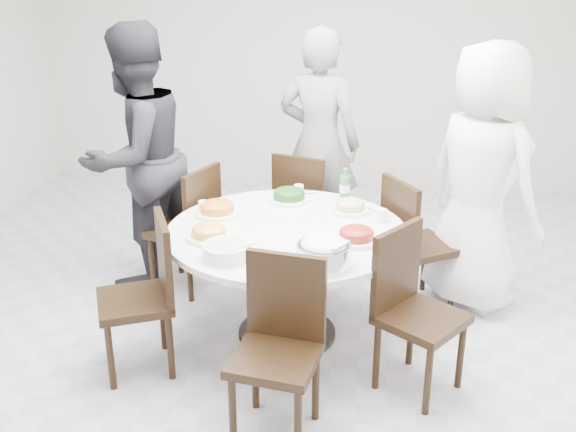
# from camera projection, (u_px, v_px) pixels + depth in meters

# --- Properties ---
(floor) EXTENTS (6.00, 6.00, 0.01)m
(floor) POSITION_uv_depth(u_px,v_px,m) (287.00, 322.00, 4.59)
(floor) COLOR #B2B2B7
(floor) RESTS_ON ground
(wall_back) EXTENTS (6.00, 0.01, 2.80)m
(wall_back) POSITION_uv_depth(u_px,v_px,m) (326.00, 52.00, 6.84)
(wall_back) COLOR beige
(wall_back) RESTS_ON ground
(dining_table) EXTENTS (1.50, 1.50, 0.75)m
(dining_table) POSITION_uv_depth(u_px,v_px,m) (287.00, 283.00, 4.31)
(dining_table) COLOR silver
(dining_table) RESTS_ON floor
(chair_ne) EXTENTS (0.58, 0.58, 0.95)m
(chair_ne) POSITION_uv_depth(u_px,v_px,m) (421.00, 243.00, 4.65)
(chair_ne) COLOR black
(chair_ne) RESTS_ON floor
(chair_n) EXTENTS (0.53, 0.53, 0.95)m
(chair_n) POSITION_uv_depth(u_px,v_px,m) (308.00, 209.00, 5.27)
(chair_n) COLOR black
(chair_n) RESTS_ON floor
(chair_nw) EXTENTS (0.54, 0.54, 0.95)m
(chair_nw) POSITION_uv_depth(u_px,v_px,m) (183.00, 228.00, 4.91)
(chair_nw) COLOR black
(chair_nw) RESTS_ON floor
(chair_sw) EXTENTS (0.56, 0.56, 0.95)m
(chair_sw) POSITION_uv_depth(u_px,v_px,m) (134.00, 298.00, 3.92)
(chair_sw) COLOR black
(chair_sw) RESTS_ON floor
(chair_s) EXTENTS (0.48, 0.48, 0.95)m
(chair_s) POSITION_uv_depth(u_px,v_px,m) (275.00, 355.00, 3.37)
(chair_s) COLOR black
(chair_s) RESTS_ON floor
(chair_se) EXTENTS (0.59, 0.59, 0.95)m
(chair_se) POSITION_uv_depth(u_px,v_px,m) (422.00, 315.00, 3.74)
(chair_se) COLOR black
(chair_se) RESTS_ON floor
(diner_right) EXTENTS (1.04, 1.06, 1.84)m
(diner_right) POSITION_uv_depth(u_px,v_px,m) (482.00, 179.00, 4.55)
(diner_right) COLOR white
(diner_right) RESTS_ON floor
(diner_middle) EXTENTS (0.76, 0.59, 1.84)m
(diner_middle) POSITION_uv_depth(u_px,v_px,m) (319.00, 143.00, 5.39)
(diner_middle) COLOR black
(diner_middle) RESTS_ON floor
(diner_left) EXTENTS (1.07, 1.16, 1.92)m
(diner_left) POSITION_uv_depth(u_px,v_px,m) (136.00, 158.00, 4.88)
(diner_left) COLOR black
(diner_left) RESTS_ON floor
(dish_greens) EXTENTS (0.28, 0.28, 0.07)m
(dish_greens) POSITION_uv_depth(u_px,v_px,m) (289.00, 196.00, 4.63)
(dish_greens) COLOR white
(dish_greens) RESTS_ON dining_table
(dish_pale) EXTENTS (0.24, 0.24, 0.06)m
(dish_pale) POSITION_uv_depth(u_px,v_px,m) (350.00, 208.00, 4.43)
(dish_pale) COLOR white
(dish_pale) RESTS_ON dining_table
(dish_orange) EXTENTS (0.29, 0.29, 0.08)m
(dish_orange) POSITION_uv_depth(u_px,v_px,m) (217.00, 209.00, 4.39)
(dish_orange) COLOR white
(dish_orange) RESTS_ON dining_table
(dish_redbrown) EXTENTS (0.27, 0.27, 0.07)m
(dish_redbrown) POSITION_uv_depth(u_px,v_px,m) (356.00, 237.00, 3.98)
(dish_redbrown) COLOR white
(dish_redbrown) RESTS_ON dining_table
(dish_tofu) EXTENTS (0.27, 0.27, 0.07)m
(dish_tofu) POSITION_uv_depth(u_px,v_px,m) (209.00, 234.00, 4.02)
(dish_tofu) COLOR white
(dish_tofu) RESTS_ON dining_table
(rice_bowl) EXTENTS (0.30, 0.30, 0.13)m
(rice_bowl) POSITION_uv_depth(u_px,v_px,m) (323.00, 255.00, 3.67)
(rice_bowl) COLOR silver
(rice_bowl) RESTS_ON dining_table
(soup_bowl) EXTENTS (0.27, 0.27, 0.08)m
(soup_bowl) POSITION_uv_depth(u_px,v_px,m) (227.00, 251.00, 3.77)
(soup_bowl) COLOR white
(soup_bowl) RESTS_ON dining_table
(beverage_bottle) EXTENTS (0.07, 0.07, 0.25)m
(beverage_bottle) POSITION_uv_depth(u_px,v_px,m) (345.00, 186.00, 4.57)
(beverage_bottle) COLOR #317C36
(beverage_bottle) RESTS_ON dining_table
(tea_cups) EXTENTS (0.07, 0.07, 0.08)m
(tea_cups) POSITION_uv_depth(u_px,v_px,m) (295.00, 190.00, 4.74)
(tea_cups) COLOR white
(tea_cups) RESTS_ON dining_table
(chopsticks) EXTENTS (0.24, 0.04, 0.01)m
(chopsticks) POSITION_uv_depth(u_px,v_px,m) (298.00, 194.00, 4.76)
(chopsticks) COLOR tan
(chopsticks) RESTS_ON dining_table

